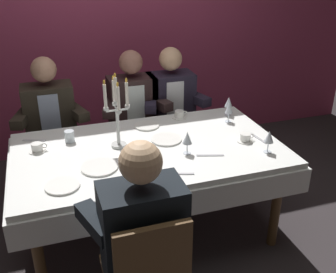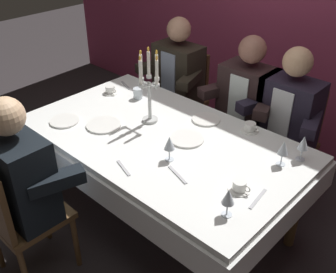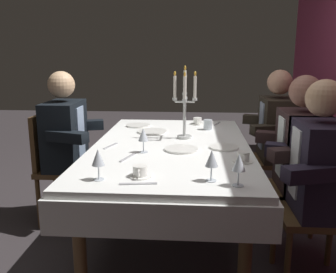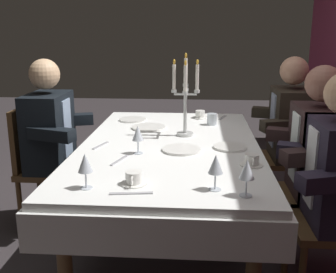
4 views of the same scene
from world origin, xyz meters
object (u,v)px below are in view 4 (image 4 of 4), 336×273
(coffee_cup_0, at_px, (200,115))
(dining_table, at_px, (170,161))
(seated_diner_2, at_px, (318,151))
(coffee_cup_2, at_px, (252,160))
(wine_glass_3, at_px, (138,134))
(coffee_cup_1, at_px, (134,179))
(water_tumbler_0, at_px, (212,119))
(candelabra, at_px, (185,98))
(dinner_plate_0, at_px, (148,127))
(wine_glass_0, at_px, (216,165))
(dinner_plate_2, at_px, (181,150))
(seated_diner_1, at_px, (48,131))
(dinner_plate_3, at_px, (133,120))
(seated_diner_0, at_px, (291,123))
(dinner_plate_1, at_px, (230,147))
(wine_glass_1, at_px, (247,171))
(wine_glass_2, at_px, (85,164))

(coffee_cup_0, bearing_deg, dining_table, -14.23)
(seated_diner_2, bearing_deg, coffee_cup_2, -54.62)
(wine_glass_3, relative_size, coffee_cup_1, 1.24)
(coffee_cup_1, bearing_deg, water_tumbler_0, 162.07)
(candelabra, height_order, wine_glass_3, candelabra)
(dinner_plate_0, height_order, coffee_cup_0, coffee_cup_0)
(wine_glass_0, xyz_separation_m, seated_diner_2, (-0.66, 0.63, -0.12))
(wine_glass_3, bearing_deg, wine_glass_0, 38.89)
(coffee_cup_0, bearing_deg, coffee_cup_1, -12.05)
(dinner_plate_2, height_order, seated_diner_1, seated_diner_1)
(candelabra, distance_m, wine_glass_3, 0.52)
(dinner_plate_3, distance_m, coffee_cup_0, 0.54)
(water_tumbler_0, bearing_deg, dinner_plate_2, -16.29)
(dinner_plate_3, height_order, water_tumbler_0, water_tumbler_0)
(seated_diner_0, bearing_deg, seated_diner_2, 0.00)
(coffee_cup_0, bearing_deg, dinner_plate_1, 11.77)
(dining_table, xyz_separation_m, seated_diner_1, (-0.28, -0.89, 0.11))
(dinner_plate_2, relative_size, seated_diner_2, 0.19)
(wine_glass_1, bearing_deg, dinner_plate_0, -154.81)
(candelabra, bearing_deg, wine_glass_0, 9.74)
(coffee_cup_1, bearing_deg, dinner_plate_0, -176.84)
(dinner_plate_2, xyz_separation_m, coffee_cup_0, (-0.92, 0.11, 0.02))
(dinner_plate_1, relative_size, dinner_plate_2, 0.87)
(wine_glass_1, distance_m, wine_glass_3, 0.80)
(candelabra, bearing_deg, dinner_plate_1, 44.59)
(water_tumbler_0, distance_m, seated_diner_0, 0.62)
(dinner_plate_2, xyz_separation_m, coffee_cup_1, (0.55, -0.20, 0.02))
(dining_table, xyz_separation_m, dinner_plate_1, (0.08, 0.37, 0.13))
(coffee_cup_2, distance_m, seated_diner_0, 1.12)
(seated_diner_0, bearing_deg, coffee_cup_2, -22.46)
(wine_glass_0, height_order, water_tumbler_0, wine_glass_0)
(dinner_plate_2, bearing_deg, coffee_cup_1, -19.91)
(wine_glass_0, height_order, wine_glass_3, same)
(dinner_plate_3, xyz_separation_m, coffee_cup_1, (1.34, 0.21, 0.02))
(dinner_plate_3, xyz_separation_m, wine_glass_2, (1.40, 0.01, 0.11))
(dinner_plate_2, height_order, wine_glass_2, wine_glass_2)
(candelabra, relative_size, seated_diner_0, 0.44)
(dinner_plate_1, height_order, seated_diner_1, seated_diner_1)
(dinner_plate_1, distance_m, seated_diner_2, 0.52)
(dinner_plate_3, bearing_deg, wine_glass_1, 26.40)
(wine_glass_0, distance_m, seated_diner_1, 1.54)
(wine_glass_2, height_order, coffee_cup_1, wine_glass_2)
(dinner_plate_1, relative_size, seated_diner_2, 0.16)
(seated_diner_0, distance_m, seated_diner_2, 0.73)
(water_tumbler_0, bearing_deg, candelabra, -30.06)
(water_tumbler_0, bearing_deg, seated_diner_0, 100.54)
(wine_glass_1, relative_size, coffee_cup_0, 1.24)
(dining_table, xyz_separation_m, water_tumbler_0, (-0.53, 0.28, 0.16))
(wine_glass_0, height_order, seated_diner_2, seated_diner_2)
(dinner_plate_2, bearing_deg, water_tumbler_0, 163.71)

